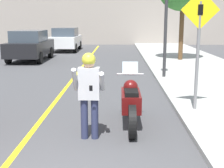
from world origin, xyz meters
TOP-DOWN VIEW (x-y plane):
  - road_center_line at (-0.60, 6.00)m, footprint 0.12×36.00m
  - building_backdrop at (0.00, 26.00)m, footprint 28.00×1.20m
  - motorcycle at (1.45, 3.19)m, footprint 0.62×2.23m
  - person_biker at (0.63, 2.38)m, footprint 0.59×0.46m
  - crossing_sign at (3.06, 4.10)m, footprint 0.91×0.08m
  - traffic_light at (2.93, 8.49)m, footprint 0.26×0.30m
  - parked_car_black at (-3.77, 13.99)m, footprint 1.88×4.20m
  - parked_car_white at (-2.68, 19.51)m, footprint 1.88×4.20m

SIDE VIEW (x-z plane):
  - road_center_line at x=-0.60m, z-range 0.00..0.01m
  - motorcycle at x=1.45m, z-range -0.14..1.18m
  - parked_car_black at x=-3.77m, z-range 0.02..1.70m
  - parked_car_white at x=-2.68m, z-range 0.02..1.70m
  - person_biker at x=0.63m, z-range 0.18..1.85m
  - crossing_sign at x=3.06m, z-range 0.40..3.23m
  - traffic_light at x=2.93m, z-range 0.87..4.78m
  - building_backdrop at x=0.00m, z-range 0.00..7.33m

